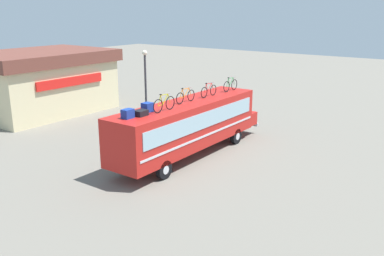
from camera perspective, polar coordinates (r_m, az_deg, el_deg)
ground_plane at (r=25.19m, az=-0.66°, el=-3.82°), size 120.00×120.00×0.00m
bus at (r=24.74m, az=-0.43°, el=0.56°), size 12.41×2.57×3.29m
luggage_bag_1 at (r=20.89m, az=-8.69°, el=1.92°), size 0.57×0.42×0.46m
luggage_bag_2 at (r=21.31m, az=-6.96°, el=2.03°), size 0.64×0.52×0.29m
luggage_bag_3 at (r=22.08m, az=-6.06°, el=2.81°), size 0.51×0.46×0.48m
rooftop_bicycle_1 at (r=22.08m, az=-3.80°, el=3.28°), size 1.73×0.44×0.97m
rooftop_bicycle_2 at (r=24.12m, az=-0.89°, el=4.32°), size 1.73×0.44×0.89m
rooftop_bicycle_3 at (r=25.81m, az=2.27°, el=5.07°), size 1.67×0.44×0.89m
rooftop_bicycle_4 at (r=27.71m, az=5.22°, el=5.80°), size 1.68×0.44×0.94m
roadside_building at (r=37.69m, az=-19.72°, el=5.98°), size 11.14×8.18×5.11m
street_lamp at (r=27.99m, az=-6.29°, el=5.65°), size 0.34×0.34×5.91m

